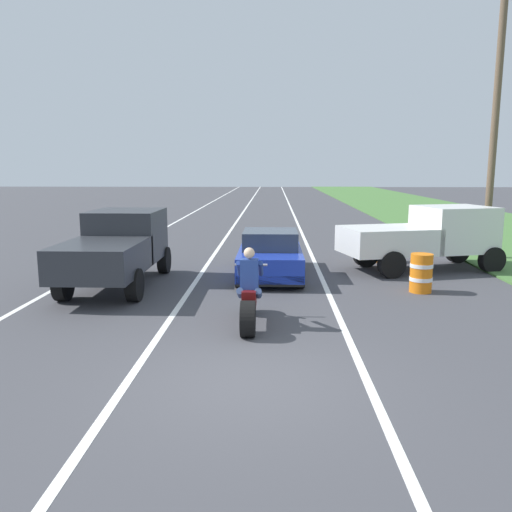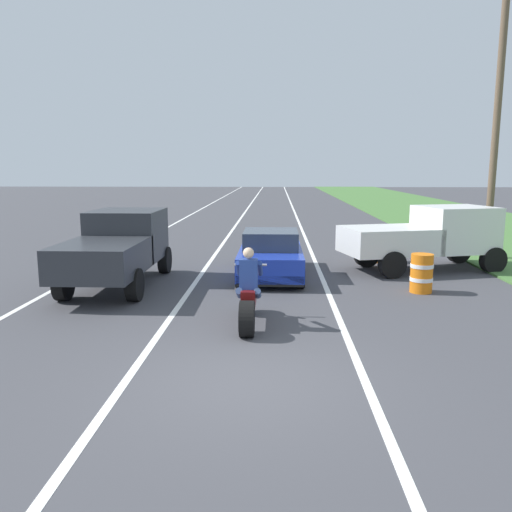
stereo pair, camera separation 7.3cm
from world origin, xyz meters
name	(u,v)px [view 1 (the left image)]	position (x,y,z in m)	size (l,w,h in m)	color
ground_plane	(247,381)	(0.00, 0.00, 0.00)	(160.00, 160.00, 0.00)	#424247
lane_stripe_left_solid	(166,227)	(-5.40, 20.00, 0.00)	(0.14, 120.00, 0.01)	white
lane_stripe_right_solid	(299,228)	(1.80, 20.00, 0.00)	(0.14, 120.00, 0.01)	white
lane_stripe_centre_dashed	(233,227)	(-1.80, 20.00, 0.00)	(0.14, 120.00, 0.01)	white
grass_verge_right	(490,228)	(11.92, 20.00, 0.03)	(10.00, 120.00, 0.06)	#477538
motorcycle_with_rider	(249,298)	(-0.09, 2.66, 0.59)	(0.70, 2.21, 1.62)	black
sports_car_blue	(270,255)	(0.30, 7.61, 0.63)	(1.84, 4.30, 1.37)	#1E38B2
pickup_truck_left_lane_dark_grey	(118,245)	(-3.81, 6.17, 1.11)	(2.02, 4.80, 1.98)	#2D3035
pickup_truck_right_shoulder_white	(427,235)	(5.17, 8.67, 1.11)	(5.14, 3.14, 1.98)	silver
utility_pole_roadside	(494,132)	(7.84, 10.70, 4.36)	(0.24, 0.24, 8.73)	brown
construction_barrel_nearest	(421,273)	(4.19, 5.72, 0.50)	(0.58, 0.58, 1.00)	orange
construction_barrel_mid	(378,247)	(3.95, 10.02, 0.50)	(0.58, 0.58, 1.00)	orange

